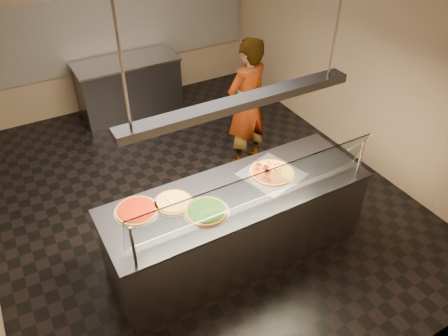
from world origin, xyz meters
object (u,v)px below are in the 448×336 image
perforated_tray (272,174)px  worker (247,105)px  pizza_spinach (206,211)px  prep_table (129,87)px  pizza_spatula (176,202)px  pizza_cheese (173,202)px  pizza_tomato (137,210)px  serving_counter (237,224)px  half_pizza_pepperoni (263,175)px  heat_lamp_housing (240,103)px  half_pizza_sausage (280,169)px  sneeze_guard (257,188)px

perforated_tray → worker: bearing=68.2°
pizza_spinach → prep_table: bearing=82.3°
worker → pizza_spatula: bearing=26.2°
pizza_spatula → pizza_spinach: bearing=-49.6°
pizza_cheese → worker: 2.15m
perforated_tray → pizza_tomato: (-1.47, 0.16, 0.01)m
perforated_tray → prep_table: perforated_tray is taller
pizza_cheese → pizza_spatula: pizza_spatula is taller
serving_counter → half_pizza_pepperoni: 0.61m
worker → heat_lamp_housing: 2.08m
half_pizza_sausage → half_pizza_pepperoni: bearing=179.9°
pizza_spinach → worker: size_ratio=0.24×
perforated_tray → pizza_spatula: bearing=176.8°
sneeze_guard → prep_table: sneeze_guard is taller
pizza_spatula → heat_lamp_housing: bearing=-11.5°
worker → pizza_cheese: bearing=25.3°
worker → heat_lamp_housing: heat_lamp_housing is taller
sneeze_guard → prep_table: (0.10, 4.07, -0.76)m
pizza_cheese → pizza_tomato: same height
half_pizza_pepperoni → pizza_tomato: half_pizza_pepperoni is taller
half_pizza_sausage → perforated_tray: bearing=-179.6°
half_pizza_pepperoni → half_pizza_sausage: 0.22m
perforated_tray → half_pizza_pepperoni: half_pizza_pepperoni is taller
prep_table → heat_lamp_housing: (-0.10, -3.73, 1.48)m
serving_counter → pizza_spatula: 0.81m
half_pizza_pepperoni → heat_lamp_housing: (-0.35, -0.07, 0.99)m
prep_table → perforated_tray: bearing=-84.3°
half_pizza_sausage → pizza_spatula: 1.21m
pizza_cheese → heat_lamp_housing: bearing=-14.0°
sneeze_guard → heat_lamp_housing: size_ratio=1.12×
worker → pizza_tomato: bearing=18.9°
pizza_cheese → pizza_tomato: bearing=170.1°
pizza_spinach → worker: (1.46, 1.62, -0.01)m
pizza_tomato → prep_table: size_ratio=0.26×
pizza_spinach → heat_lamp_housing: size_ratio=0.20×
worker → prep_table: bearing=-80.4°
pizza_spatula → pizza_cheese: bearing=114.7°
half_pizza_sausage → pizza_tomato: half_pizza_sausage is taller
perforated_tray → heat_lamp_housing: heat_lamp_housing is taller
half_pizza_sausage → pizza_tomato: bearing=174.4°
pizza_spinach → half_pizza_sausage: bearing=10.6°
half_pizza_pepperoni → worker: 1.59m
half_pizza_pepperoni → heat_lamp_housing: heat_lamp_housing is taller
pizza_cheese → heat_lamp_housing: heat_lamp_housing is taller
pizza_spinach → pizza_spatula: size_ratio=1.98×
half_pizza_sausage → pizza_cheese: size_ratio=1.28×
serving_counter → heat_lamp_housing: 1.48m
pizza_spatula → half_pizza_sausage: bearing=-2.9°
perforated_tray → prep_table: (-0.36, 3.66, -0.47)m
pizza_spinach → pizza_cheese: 0.36m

